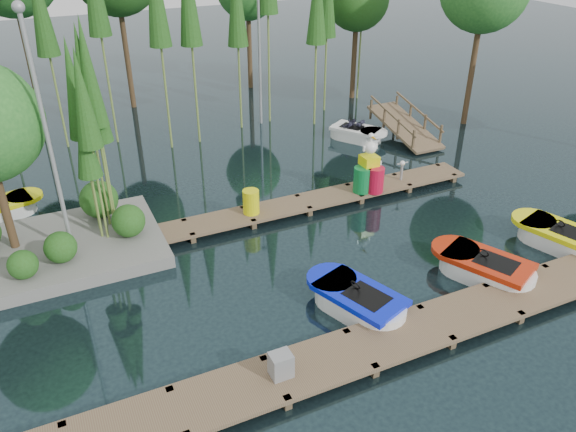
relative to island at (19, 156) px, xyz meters
name	(u,v)px	position (x,y,z in m)	size (l,w,h in m)	color
ground_plane	(280,259)	(6.30, -3.29, -3.18)	(90.00, 90.00, 0.00)	#1B2E33
near_dock	(360,350)	(6.30, -7.79, -2.95)	(18.00, 1.50, 0.50)	brown
far_dock	(276,209)	(7.30, -0.79, -2.95)	(15.00, 1.20, 0.50)	brown
island	(19,156)	(0.00, 0.00, 0.00)	(6.20, 4.20, 6.75)	slate
lamp_island	(44,123)	(0.80, -0.79, 1.08)	(0.30, 0.30, 7.25)	gray
lamp_rear	(259,31)	(10.30, 7.71, 1.08)	(0.30, 0.30, 7.25)	gray
ramp	(405,126)	(15.30, 3.21, -2.60)	(1.50, 3.94, 1.49)	brown
boat_blue	(357,302)	(7.13, -6.29, -2.90)	(2.23, 3.20, 0.98)	white
boat_red	(484,269)	(11.11, -6.53, -2.89)	(2.47, 3.27, 1.00)	white
boat_yellow_near	(560,238)	(14.34, -6.23, -2.90)	(2.14, 3.19, 0.98)	white
boat_yellow_far	(0,209)	(-1.08, 3.02, -2.91)	(2.84, 1.79, 1.31)	white
boat_white_far	(357,133)	(13.32, 3.99, -2.90)	(2.43, 2.85, 1.25)	white
utility_cabinet	(281,365)	(4.29, -7.79, -2.59)	(0.47, 0.40, 0.58)	gray
yellow_barrel	(251,202)	(6.40, -0.79, -2.48)	(0.54, 0.54, 0.81)	yellow
drum_cluster	(370,173)	(10.83, -0.95, -2.27)	(1.22, 1.12, 2.10)	#0C6F31
seagull_post	(402,167)	(12.32, -0.79, -2.37)	(0.47, 0.25, 0.75)	gray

